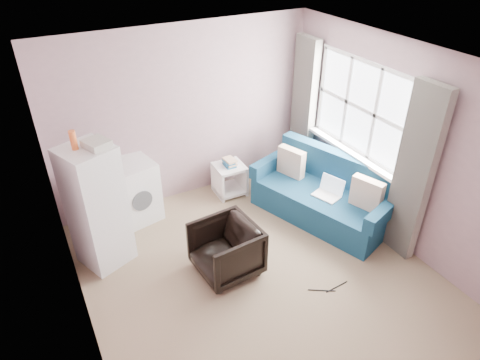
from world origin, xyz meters
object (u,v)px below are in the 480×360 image
object	(u,v)px
armchair	(226,248)
washing_machine	(131,190)
fridge	(97,207)
side_table	(229,177)
sofa	(325,195)

from	to	relation	value
armchair	washing_machine	world-z (taller)	washing_machine
armchair	fridge	world-z (taller)	fridge
washing_machine	armchair	bearing A→B (deg)	-78.55
washing_machine	side_table	bearing A→B (deg)	-14.58
fridge	sofa	world-z (taller)	fridge
fridge	sofa	distance (m)	3.01
washing_machine	side_table	world-z (taller)	washing_machine
armchair	washing_machine	bearing A→B (deg)	-161.60
armchair	sofa	world-z (taller)	sofa
washing_machine	side_table	xyz separation A→B (m)	(1.46, -0.08, -0.18)
fridge	washing_machine	size ratio (longest dim) A/B	2.02
fridge	side_table	world-z (taller)	fridge
side_table	fridge	bearing A→B (deg)	-163.78
armchair	side_table	world-z (taller)	armchair
fridge	side_table	bearing A→B (deg)	-5.56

